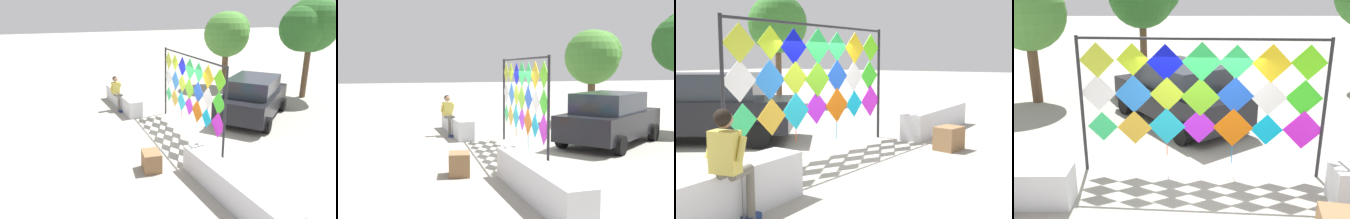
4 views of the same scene
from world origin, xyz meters
TOP-DOWN VIEW (x-y plane):
  - ground at (0.00, 0.00)m, footprint 120.00×120.00m
  - plaza_ledge_left at (-4.26, -0.52)m, footprint 3.81×0.58m
  - plaza_ledge_right at (4.26, -0.52)m, footprint 3.81×0.58m
  - kite_display_rack at (0.03, 0.68)m, footprint 5.00×0.47m
  - seated_vendor at (-3.85, -0.90)m, footprint 0.72×0.55m
  - parked_car at (-0.42, 4.00)m, footprint 4.23×4.85m
  - cardboard_box_large at (2.03, -1.66)m, footprint 0.72×0.61m
  - tree_palm_like at (-1.78, 8.47)m, footprint 2.89×3.06m
  - tree_far_right at (-5.69, 6.37)m, footprint 2.84×2.88m

SIDE VIEW (x-z plane):
  - ground at x=0.00m, z-range 0.00..0.00m
  - cardboard_box_large at x=2.03m, z-range 0.00..0.56m
  - plaza_ledge_left at x=-4.26m, z-range 0.00..0.71m
  - plaza_ledge_right at x=4.26m, z-range 0.00..0.71m
  - parked_car at x=-0.42m, z-range 0.01..1.78m
  - seated_vendor at x=-3.85m, z-range 0.14..1.70m
  - kite_display_rack at x=0.03m, z-range 0.34..3.25m
  - tree_far_right at x=-5.69m, z-range 0.96..5.33m
  - tree_palm_like at x=-1.78m, z-range 1.16..6.18m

